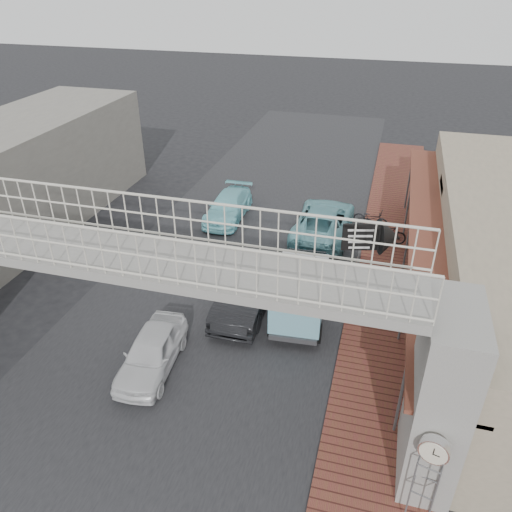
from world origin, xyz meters
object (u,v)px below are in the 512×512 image
Objects in this scene: white_hatchback at (152,352)px; arrow_sign at (386,238)px; motorcycle_near at (371,218)px; angkot_van at (301,289)px; dark_sedan at (247,290)px; angkot_far at (228,207)px; motorcycle_far at (388,234)px; street_clock at (433,454)px; angkot_curb at (324,221)px.

white_hatchback is 8.82m from arrow_sign.
motorcycle_near is at bearing 80.99° from arrow_sign.
arrow_sign is (2.68, 1.40, 1.70)m from angkot_van.
white_hatchback is at bearing -117.58° from dark_sedan.
angkot_far is (-1.10, 11.03, -0.01)m from white_hatchback.
motorcycle_far is at bearing -7.32° from angkot_far.
motorcycle_far is 5.41m from arrow_sign.
angkot_far is 9.95m from arrow_sign.
street_clock is at bearing -57.77° from angkot_far.
arrow_sign is (4.68, 1.35, 2.14)m from dark_sedan.
motorcycle_near is 1.02× the size of motorcycle_far.
white_hatchback is 12.23m from motorcycle_far.
angkot_van is (0.17, -6.61, 0.48)m from angkot_curb.
arrow_sign is (0.74, -6.46, 2.37)m from motorcycle_near.
arrow_sign is (-0.13, -4.88, 2.32)m from motorcycle_far.
white_hatchback is 1.05× the size of arrow_sign.
motorcycle_far is at bearing 109.48° from street_clock.
angkot_curb reaches higher than white_hatchback.
motorcycle_near is at bearing 62.61° from dark_sedan.
arrow_sign reaches higher than angkot_far.
white_hatchback is at bearing 138.27° from motorcycle_far.
angkot_far is at bearing 127.99° from arrow_sign.
motorcycle_near is 15.06m from street_clock.
angkot_far is 2.51× the size of motorcycle_far.
dark_sedan is 7.87m from motorcycle_far.
street_clock is 8.48m from arrow_sign.
white_hatchback is 1.37× the size of street_clock.
arrow_sign is at bearing -159.36° from motorcycle_near.
street_clock reaches higher than angkot_curb.
angkot_van is 1.16× the size of arrow_sign.
arrow_sign is at bearing 119.91° from angkot_curb.
dark_sedan reaches higher than motorcycle_near.
arrow_sign reaches higher than angkot_curb.
motorcycle_far is (6.81, 10.16, -0.02)m from white_hatchback.
dark_sedan is at bearing 58.33° from white_hatchback.
angkot_curb is at bearing 75.87° from motorcycle_far.
motorcycle_far is 0.48× the size of arrow_sign.
angkot_far is 7.95m from motorcycle_far.
angkot_far is 1.21× the size of arrow_sign.
white_hatchback reaches higher than motorcycle_near.
angkot_van is 1.51× the size of street_clock.
angkot_curb is at bearing 65.28° from white_hatchback.
dark_sedan is 7.75m from angkot_far.
dark_sedan reaches higher than angkot_curb.
angkot_curb is 2.47m from motorcycle_near.
motorcycle_near is at bearing 112.16° from street_clock.
street_clock is at bearing 177.84° from motorcycle_far.
angkot_curb is (3.82, 10.48, 0.11)m from white_hatchback.
motorcycle_far is at bearing -137.26° from motorcycle_near.
angkot_van is 2.40× the size of motorcycle_far.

